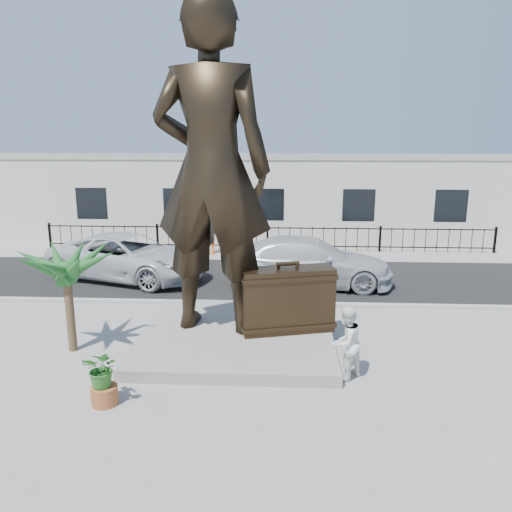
{
  "coord_description": "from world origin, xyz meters",
  "views": [
    {
      "loc": [
        0.7,
        -11.35,
        5.49
      ],
      "look_at": [
        0.0,
        2.0,
        2.3
      ],
      "focal_mm": 35.0,
      "sensor_mm": 36.0,
      "label": 1
    }
  ],
  "objects_px": {
    "statue": "(211,170)",
    "tourist": "(346,343)",
    "car_white": "(128,257)",
    "suitcase": "(287,300)"
  },
  "relations": [
    {
      "from": "statue",
      "to": "suitcase",
      "type": "distance_m",
      "value": 4.03
    },
    {
      "from": "statue",
      "to": "suitcase",
      "type": "bearing_deg",
      "value": -177.33
    },
    {
      "from": "statue",
      "to": "tourist",
      "type": "relative_size",
      "value": 4.92
    },
    {
      "from": "tourist",
      "to": "car_white",
      "type": "distance_m",
      "value": 11.07
    },
    {
      "from": "statue",
      "to": "tourist",
      "type": "distance_m",
      "value": 5.57
    },
    {
      "from": "suitcase",
      "to": "car_white",
      "type": "distance_m",
      "value": 8.61
    },
    {
      "from": "suitcase",
      "to": "tourist",
      "type": "bearing_deg",
      "value": -72.81
    },
    {
      "from": "suitcase",
      "to": "car_white",
      "type": "relative_size",
      "value": 0.4
    },
    {
      "from": "statue",
      "to": "tourist",
      "type": "bearing_deg",
      "value": 153.25
    },
    {
      "from": "suitcase",
      "to": "tourist",
      "type": "relative_size",
      "value": 1.41
    }
  ]
}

